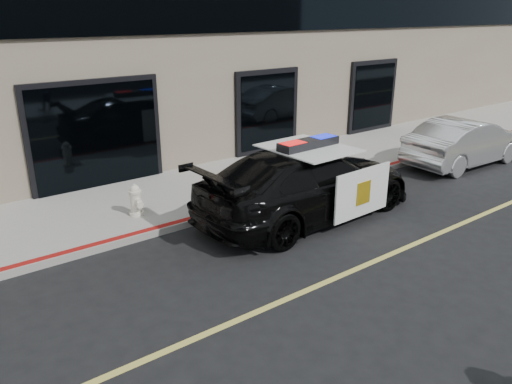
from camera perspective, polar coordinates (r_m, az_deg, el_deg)
ground at (r=8.67m, az=6.42°, el=-10.88°), size 120.00×120.00×0.00m
sidewalk_n at (r=12.57m, az=-10.16°, el=-0.61°), size 60.00×3.50×0.15m
police_car at (r=11.24m, az=5.87°, el=1.09°), size 2.75×5.67×1.80m
silver_sedan at (r=16.39m, az=22.87°, el=5.30°), size 1.88×4.45×1.42m
fire_hydrant at (r=11.33m, az=-13.57°, el=-0.97°), size 0.32×0.45×0.72m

